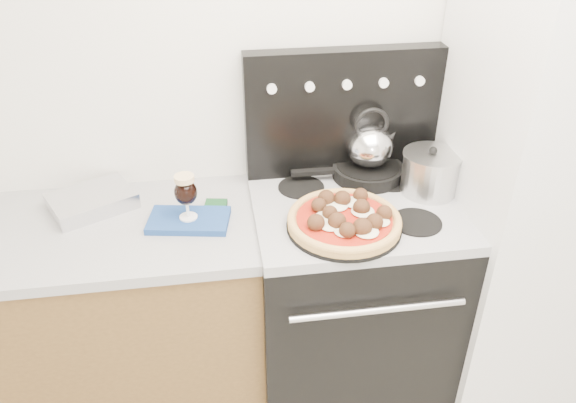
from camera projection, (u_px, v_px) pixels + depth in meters
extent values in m
cube|color=silver|center=(320.00, 89.00, 2.17)|extent=(3.50, 0.01, 2.50)
cube|color=brown|center=(75.00, 328.00, 2.22)|extent=(1.45, 0.60, 0.86)
cube|color=#A3A3A6|center=(49.00, 235.00, 1.98)|extent=(1.48, 0.63, 0.04)
cube|color=black|center=(348.00, 302.00, 2.33)|extent=(0.76, 0.65, 0.88)
cube|color=#ADADB2|center=(355.00, 209.00, 2.09)|extent=(0.76, 0.65, 0.04)
cube|color=black|center=(342.00, 113.00, 2.18)|extent=(0.76, 0.08, 0.50)
cube|color=silver|center=(537.00, 187.00, 2.13)|extent=(0.64, 0.68, 1.90)
cube|color=white|center=(92.00, 201.00, 2.08)|extent=(0.36, 0.32, 0.06)
cube|color=navy|center=(189.00, 220.00, 2.00)|extent=(0.31, 0.21, 0.02)
cylinder|color=black|center=(344.00, 227.00, 1.94)|extent=(0.41, 0.41, 0.01)
cylinder|color=black|center=(368.00, 171.00, 2.24)|extent=(0.29, 0.29, 0.05)
cylinder|color=silver|center=(430.00, 174.00, 2.12)|extent=(0.27, 0.27, 0.15)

